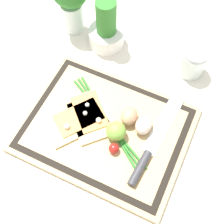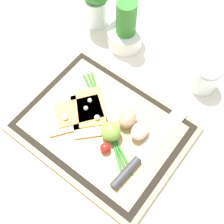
{
  "view_description": "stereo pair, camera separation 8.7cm",
  "coord_description": "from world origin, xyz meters",
  "views": [
    {
      "loc": [
        0.17,
        -0.32,
        0.81
      ],
      "look_at": [
        0.0,
        0.04,
        0.04
      ],
      "focal_mm": 50.0,
      "sensor_mm": 36.0,
      "label": 1
    },
    {
      "loc": [
        0.25,
        -0.28,
        0.81
      ],
      "look_at": [
        0.0,
        0.04,
        0.04
      ],
      "focal_mm": 50.0,
      "sensor_mm": 36.0,
      "label": 2
    }
  ],
  "objects": [
    {
      "name": "ground_plane",
      "position": [
        0.0,
        0.0,
        0.0
      ],
      "size": [
        6.0,
        6.0,
        0.0
      ],
      "primitive_type": "plane",
      "color": "silver"
    },
    {
      "name": "cutting_board",
      "position": [
        0.0,
        0.0,
        0.01
      ],
      "size": [
        0.46,
        0.35,
        0.02
      ],
      "color": "tan",
      "rests_on": "ground_plane"
    },
    {
      "name": "pizza_slice_near",
      "position": [
        -0.08,
        -0.02,
        0.03
      ],
      "size": [
        0.19,
        0.2,
        0.02
      ],
      "color": "#DBBC7F",
      "rests_on": "cutting_board"
    },
    {
      "name": "pizza_slice_far",
      "position": [
        -0.05,
        0.02,
        0.03
      ],
      "size": [
        0.19,
        0.19,
        0.02
      ],
      "color": "#DBBC7F",
      "rests_on": "cutting_board"
    },
    {
      "name": "knife",
      "position": [
        0.14,
        -0.02,
        0.03
      ],
      "size": [
        0.06,
        0.31,
        0.02
      ],
      "color": "silver",
      "rests_on": "cutting_board"
    },
    {
      "name": "egg_brown",
      "position": [
        0.05,
        0.05,
        0.04
      ],
      "size": [
        0.04,
        0.06,
        0.04
      ],
      "primitive_type": "ellipsoid",
      "color": "tan",
      "rests_on": "cutting_board"
    },
    {
      "name": "egg_pink",
      "position": [
        0.1,
        0.04,
        0.04
      ],
      "size": [
        0.04,
        0.06,
        0.04
      ],
      "primitive_type": "ellipsoid",
      "color": "beige",
      "rests_on": "cutting_board"
    },
    {
      "name": "lime",
      "position": [
        0.04,
        -0.01,
        0.05
      ],
      "size": [
        0.05,
        0.05,
        0.05
      ],
      "primitive_type": "sphere",
      "color": "#7FB742",
      "rests_on": "cutting_board"
    },
    {
      "name": "cherry_tomato_red",
      "position": [
        0.05,
        -0.05,
        0.03
      ],
      "size": [
        0.03,
        0.03,
        0.03
      ],
      "primitive_type": "sphere",
      "color": "red",
      "rests_on": "cutting_board"
    },
    {
      "name": "scallion_bunch",
      "position": [
        0.0,
        0.02,
        0.02
      ],
      "size": [
        0.3,
        0.21,
        0.01
      ],
      "color": "#2D7528",
      "rests_on": "cutting_board"
    },
    {
      "name": "herb_pot",
      "position": [
        -0.13,
        0.29,
        0.06
      ],
      "size": [
        0.11,
        0.11,
        0.17
      ],
      "color": "white",
      "rests_on": "ground_plane"
    },
    {
      "name": "sauce_jar",
      "position": [
        0.15,
        0.3,
        0.04
      ],
      "size": [
        0.08,
        0.08,
        0.1
      ],
      "color": "silver",
      "rests_on": "ground_plane"
    }
  ]
}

